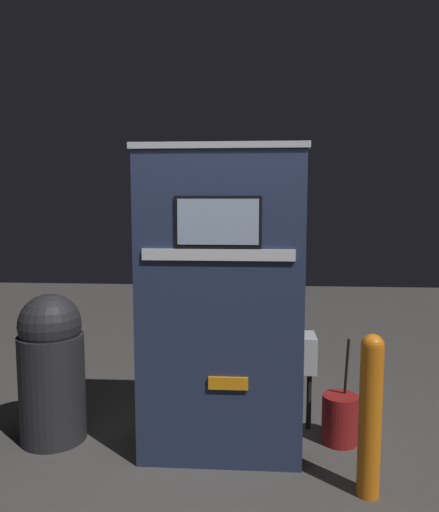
{
  "coord_description": "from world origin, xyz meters",
  "views": [
    {
      "loc": [
        0.22,
        -3.06,
        1.75
      ],
      "look_at": [
        0.0,
        0.13,
        1.39
      ],
      "focal_mm": 35.0,
      "sensor_mm": 36.0,
      "label": 1
    }
  ],
  "objects_px": {
    "safety_bollard": "(370,412)",
    "squeegee_bucket": "(340,419)",
    "trash_bin": "(51,366)",
    "gas_pump": "(221,303)"
  },
  "relations": [
    {
      "from": "gas_pump",
      "to": "squeegee_bucket",
      "type": "relative_size",
      "value": 2.67
    },
    {
      "from": "gas_pump",
      "to": "squeegee_bucket",
      "type": "distance_m",
      "value": 1.23
    },
    {
      "from": "trash_bin",
      "to": "squeegee_bucket",
      "type": "height_order",
      "value": "trash_bin"
    },
    {
      "from": "trash_bin",
      "to": "safety_bollard",
      "type": "bearing_deg",
      "value": -14.57
    },
    {
      "from": "safety_bollard",
      "to": "squeegee_bucket",
      "type": "relative_size",
      "value": 1.25
    },
    {
      "from": "trash_bin",
      "to": "squeegee_bucket",
      "type": "xyz_separation_m",
      "value": [
        2.08,
        0.09,
        -0.37
      ]
    },
    {
      "from": "squeegee_bucket",
      "to": "trash_bin",
      "type": "bearing_deg",
      "value": -177.53
    },
    {
      "from": "squeegee_bucket",
      "to": "gas_pump",
      "type": "bearing_deg",
      "value": -168.56
    },
    {
      "from": "trash_bin",
      "to": "squeegee_bucket",
      "type": "distance_m",
      "value": 2.12
    },
    {
      "from": "gas_pump",
      "to": "trash_bin",
      "type": "xyz_separation_m",
      "value": [
        -1.24,
        0.08,
        -0.5
      ]
    }
  ]
}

